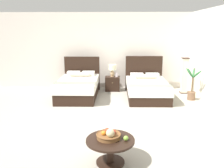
{
  "coord_description": "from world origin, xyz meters",
  "views": [
    {
      "loc": [
        0.13,
        -5.59,
        2.19
      ],
      "look_at": [
        0.01,
        0.55,
        0.76
      ],
      "focal_mm": 37.34,
      "sensor_mm": 36.0,
      "label": 1
    }
  ],
  "objects": [
    {
      "name": "potted_palm",
      "position": [
        2.54,
        1.63,
        0.35
      ],
      "size": [
        0.5,
        0.56,
        1.05
      ],
      "color": "brown",
      "rests_on": "ground"
    },
    {
      "name": "coffee_table",
      "position": [
        0.03,
        -2.06,
        0.31
      ],
      "size": [
        0.81,
        0.81,
        0.43
      ],
      "color": "black",
      "rests_on": "ground"
    },
    {
      "name": "nightstand",
      "position": [
        -0.02,
        2.73,
        0.26
      ],
      "size": [
        0.53,
        0.42,
        0.52
      ],
      "color": "black",
      "rests_on": "ground"
    },
    {
      "name": "table_lamp",
      "position": [
        -0.02,
        2.75,
        0.8
      ],
      "size": [
        0.28,
        0.28,
        0.44
      ],
      "color": "tan",
      "rests_on": "nightstand"
    },
    {
      "name": "loose_apple",
      "position": [
        0.29,
        -2.1,
        0.47
      ],
      "size": [
        0.08,
        0.08,
        0.08
      ],
      "color": "#80B43D",
      "rests_on": "coffee_table"
    },
    {
      "name": "ground_plane",
      "position": [
        0.0,
        0.0,
        -0.01
      ],
      "size": [
        9.51,
        10.17,
        0.02
      ],
      "primitive_type": "cube",
      "color": "#A49D8F"
    },
    {
      "name": "bed_near_window",
      "position": [
        -1.13,
        1.91,
        0.34
      ],
      "size": [
        1.28,
        2.04,
        1.24
      ],
      "color": "black",
      "rests_on": "ground"
    },
    {
      "name": "floor_lamp_corner",
      "position": [
        2.51,
        2.46,
        0.62
      ],
      "size": [
        0.24,
        0.24,
        1.25
      ],
      "color": "#331E19",
      "rests_on": "ground"
    },
    {
      "name": "vase",
      "position": [
        0.14,
        2.69,
        0.6
      ],
      "size": [
        0.09,
        0.09,
        0.16
      ],
      "color": "silver",
      "rests_on": "nightstand"
    },
    {
      "name": "wall_back",
      "position": [
        0.0,
        3.28,
        1.41
      ],
      "size": [
        9.51,
        0.12,
        2.82
      ],
      "primitive_type": "cube",
      "color": "silver",
      "rests_on": "ground"
    },
    {
      "name": "bed_near_corner",
      "position": [
        1.13,
        1.91,
        0.31
      ],
      "size": [
        1.33,
        2.06,
        1.27
      ],
      "color": "black",
      "rests_on": "ground"
    },
    {
      "name": "fruit_bowl",
      "position": [
        0.01,
        -2.03,
        0.49
      ],
      "size": [
        0.41,
        0.41,
        0.2
      ],
      "color": "brown",
      "rests_on": "coffee_table"
    }
  ]
}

